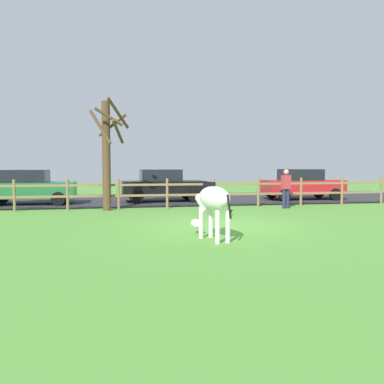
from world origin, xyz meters
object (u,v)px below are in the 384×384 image
object	(u,v)px
parked_car_red	(302,184)
parked_car_black	(163,185)
crow_on_grass	(230,212)
visitor_near_fence	(286,187)
zebra	(212,202)
bare_tree	(107,151)
parked_car_green	(28,187)

from	to	relation	value
parked_car_red	parked_car_black	bearing A→B (deg)	178.51
parked_car_black	parked_car_red	distance (m)	7.20
crow_on_grass	visitor_near_fence	distance (m)	3.52
crow_on_grass	zebra	bearing A→B (deg)	-111.07
bare_tree	crow_on_grass	xyz separation A→B (m)	(4.38, -2.35, -2.26)
bare_tree	visitor_near_fence	size ratio (longest dim) A/B	2.67
zebra	crow_on_grass	distance (m)	4.94
visitor_near_fence	zebra	bearing A→B (deg)	-126.72
bare_tree	zebra	world-z (taller)	bare_tree
parked_car_black	visitor_near_fence	distance (m)	6.01
crow_on_grass	parked_car_black	world-z (taller)	parked_car_black
parked_car_black	parked_car_green	xyz separation A→B (m)	(-6.12, -0.33, 0.00)
parked_car_red	visitor_near_fence	size ratio (longest dim) A/B	2.44
zebra	crow_on_grass	xyz separation A→B (m)	(1.75, 4.55, -0.80)
zebra	parked_car_green	distance (m)	11.45
parked_car_black	crow_on_grass	bearing A→B (deg)	-71.39
bare_tree	zebra	distance (m)	7.53
parked_car_red	parked_car_green	distance (m)	13.32
zebra	parked_car_green	size ratio (longest dim) A/B	0.47
visitor_near_fence	parked_car_green	bearing A→B (deg)	163.02
zebra	parked_car_red	size ratio (longest dim) A/B	0.47
crow_on_grass	parked_car_red	bearing A→B (deg)	44.18
parked_car_black	zebra	bearing A→B (deg)	-89.59
zebra	visitor_near_fence	xyz separation A→B (m)	(4.70, 6.30, -0.02)
bare_tree	parked_car_black	size ratio (longest dim) A/B	1.08
bare_tree	visitor_near_fence	xyz separation A→B (m)	(7.33, -0.60, -1.48)
zebra	parked_car_green	world-z (taller)	parked_car_green
bare_tree	visitor_near_fence	bearing A→B (deg)	-4.65
parked_car_black	parked_car_red	world-z (taller)	same
parked_car_red	visitor_near_fence	xyz separation A→B (m)	(-2.43, -3.47, 0.06)
bare_tree	parked_car_green	size ratio (longest dim) A/B	1.09
parked_car_red	bare_tree	bearing A→B (deg)	-163.60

